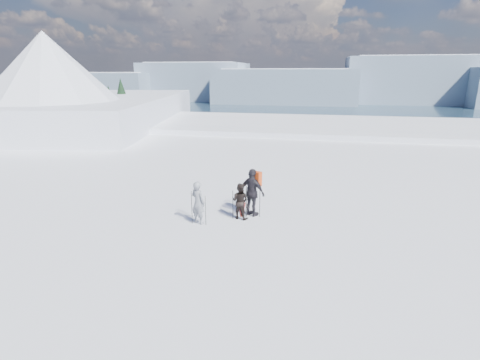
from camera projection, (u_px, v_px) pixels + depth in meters
The scene contains 9 objects.
lake_basin at pixel (305, 185), 42.23m from camera, with size 820.00×820.00×71.62m.
far_mountain_range at pixel (346, 83), 435.68m from camera, with size 770.00×110.00×53.00m.
near_ridge at pixel (88, 150), 46.03m from camera, with size 31.37×35.68×25.62m.
skier_grey at pixel (198, 203), 14.62m from camera, with size 0.63×0.41×1.72m, color gray.
skier_dark at pixel (240, 201), 15.14m from camera, with size 0.73×0.57×1.50m, color black.
skier_pack at pixel (252, 193), 15.36m from camera, with size 1.18×0.49×2.01m, color black.
backpack at pixel (256, 160), 15.18m from camera, with size 0.43×0.24×0.61m, color #CC4013.
ski_poles at pixel (231, 205), 15.00m from camera, with size 2.53×1.30×1.33m.
skis_loose at pixel (242, 209), 16.30m from camera, with size 0.55×1.70×0.03m.
Camera 1 is at (1.09, -11.06, 5.79)m, focal length 28.00 mm.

